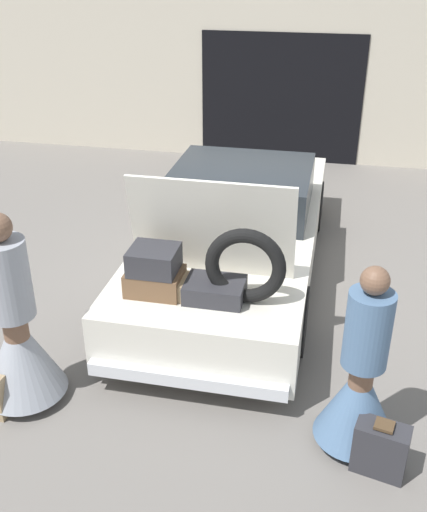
{
  "coord_description": "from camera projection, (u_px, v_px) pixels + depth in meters",
  "views": [
    {
      "loc": [
        1.04,
        -6.19,
        3.5
      ],
      "look_at": [
        0.0,
        -1.29,
        0.88
      ],
      "focal_mm": 42.0,
      "sensor_mm": 36.0,
      "label": 1
    }
  ],
  "objects": [
    {
      "name": "ground_plane",
      "position": [
        236.0,
        273.0,
        7.18
      ],
      "size": [
        40.0,
        40.0,
        0.0
      ],
      "primitive_type": "plane",
      "color": "slate"
    },
    {
      "name": "person_left",
      "position": [
        18.0,
        338.0,
        4.94
      ],
      "size": [
        0.71,
        0.71,
        1.74
      ],
      "rotation": [
        0.0,
        0.0,
        -1.34
      ],
      "color": "brown",
      "rests_on": "ground_plane"
    },
    {
      "name": "person_right",
      "position": [
        360.0,
        386.0,
        4.49
      ],
      "size": [
        0.63,
        0.63,
        1.57
      ],
      "rotation": [
        0.0,
        0.0,
        1.76
      ],
      "color": "brown",
      "rests_on": "ground_plane"
    },
    {
      "name": "suitcase_beside_right_person",
      "position": [
        380.0,
        449.0,
        4.39
      ],
      "size": [
        0.42,
        0.29,
        0.45
      ],
      "color": "#2D2D33",
      "rests_on": "ground_plane"
    },
    {
      "name": "garage_wall_back",
      "position": [
        282.0,
        81.0,
        10.35
      ],
      "size": [
        12.0,
        0.14,
        2.8
      ],
      "color": "beige",
      "rests_on": "ground_plane"
    },
    {
      "name": "car",
      "position": [
        236.0,
        231.0,
        6.9
      ],
      "size": [
        1.84,
        4.77,
        1.7
      ],
      "color": "silver",
      "rests_on": "ground_plane"
    }
  ]
}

